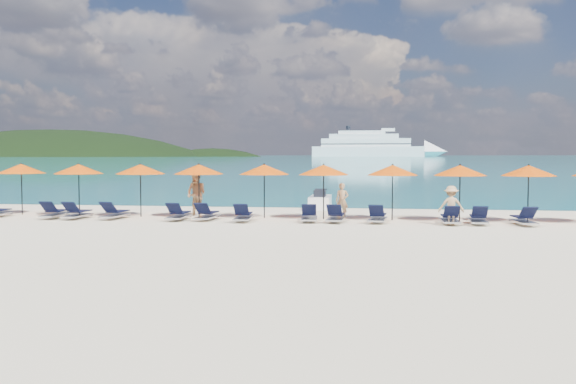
# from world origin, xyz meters

# --- Properties ---
(ground) EXTENTS (1400.00, 1400.00, 0.00)m
(ground) POSITION_xyz_m (0.00, 0.00, 0.00)
(ground) COLOR beige
(sea) EXTENTS (1600.00, 1300.00, 0.01)m
(sea) POSITION_xyz_m (0.00, 660.00, 0.01)
(sea) COLOR #1FA9B2
(sea) RESTS_ON ground
(headland_main) EXTENTS (374.00, 242.00, 126.50)m
(headland_main) POSITION_xyz_m (-300.00, 540.00, -38.00)
(headland_main) COLOR black
(headland_main) RESTS_ON ground
(headland_small) EXTENTS (162.00, 126.00, 85.50)m
(headland_small) POSITION_xyz_m (-150.00, 560.00, -35.00)
(headland_small) COLOR black
(headland_small) RESTS_ON ground
(cruise_ship) EXTENTS (123.46, 24.08, 34.20)m
(cruise_ship) POSITION_xyz_m (4.39, 578.44, 8.90)
(cruise_ship) COLOR white
(cruise_ship) RESTS_ON ground
(jetski) EXTENTS (1.03, 2.62, 0.93)m
(jetski) POSITION_xyz_m (0.67, 9.42, 0.38)
(jetski) COLOR white
(jetski) RESTS_ON ground
(beachgoer_a) EXTENTS (0.54, 0.36, 1.47)m
(beachgoer_a) POSITION_xyz_m (1.97, 4.95, 0.73)
(beachgoer_a) COLOR tan
(beachgoer_a) RESTS_ON ground
(beachgoer_b) EXTENTS (1.06, 0.87, 1.90)m
(beachgoer_b) POSITION_xyz_m (-4.25, 5.10, 0.95)
(beachgoer_b) COLOR tan
(beachgoer_b) RESTS_ON ground
(beachgoer_c) EXTENTS (0.96, 0.45, 1.47)m
(beachgoer_c) POSITION_xyz_m (6.16, 3.19, 0.74)
(beachgoer_c) COLOR tan
(beachgoer_c) RESTS_ON ground
(umbrella_1) EXTENTS (2.10, 2.10, 2.28)m
(umbrella_1) POSITION_xyz_m (-12.06, 4.77, 2.02)
(umbrella_1) COLOR black
(umbrella_1) RESTS_ON ground
(umbrella_2) EXTENTS (2.10, 2.10, 2.28)m
(umbrella_2) POSITION_xyz_m (-9.27, 4.52, 2.02)
(umbrella_2) COLOR black
(umbrella_2) RESTS_ON ground
(umbrella_3) EXTENTS (2.10, 2.10, 2.28)m
(umbrella_3) POSITION_xyz_m (-6.54, 4.59, 2.02)
(umbrella_3) COLOR black
(umbrella_3) RESTS_ON ground
(umbrella_4) EXTENTS (2.10, 2.10, 2.28)m
(umbrella_4) POSITION_xyz_m (-4.03, 4.75, 2.02)
(umbrella_4) COLOR black
(umbrella_4) RESTS_ON ground
(umbrella_5) EXTENTS (2.10, 2.10, 2.28)m
(umbrella_5) POSITION_xyz_m (-1.24, 4.75, 2.02)
(umbrella_5) COLOR black
(umbrella_5) RESTS_ON ground
(umbrella_6) EXTENTS (2.10, 2.10, 2.28)m
(umbrella_6) POSITION_xyz_m (1.23, 4.64, 2.02)
(umbrella_6) COLOR black
(umbrella_6) RESTS_ON ground
(umbrella_7) EXTENTS (2.10, 2.10, 2.28)m
(umbrella_7) POSITION_xyz_m (4.00, 4.62, 2.02)
(umbrella_7) COLOR black
(umbrella_7) RESTS_ON ground
(umbrella_8) EXTENTS (2.10, 2.10, 2.28)m
(umbrella_8) POSITION_xyz_m (6.62, 4.49, 2.02)
(umbrella_8) COLOR black
(umbrella_8) RESTS_ON ground
(umbrella_9) EXTENTS (2.10, 2.10, 2.28)m
(umbrella_9) POSITION_xyz_m (9.20, 4.49, 2.02)
(umbrella_9) COLOR black
(umbrella_9) RESTS_ON ground
(lounger_3) EXTENTS (0.69, 1.72, 0.66)m
(lounger_3) POSITION_xyz_m (-9.81, 3.39, 0.24)
(lounger_3) COLOR silver
(lounger_3) RESTS_ON ground
(lounger_4) EXTENTS (0.65, 1.71, 0.66)m
(lounger_4) POSITION_xyz_m (-8.79, 3.32, 0.24)
(lounger_4) COLOR silver
(lounger_4) RESTS_ON ground
(lounger_5) EXTENTS (0.76, 1.75, 0.66)m
(lounger_5) POSITION_xyz_m (-7.24, 3.50, 0.24)
(lounger_5) COLOR silver
(lounger_5) RESTS_ON ground
(lounger_6) EXTENTS (0.63, 1.70, 0.66)m
(lounger_6) POSITION_xyz_m (-4.49, 3.35, 0.24)
(lounger_6) COLOR silver
(lounger_6) RESTS_ON ground
(lounger_7) EXTENTS (0.71, 1.73, 0.66)m
(lounger_7) POSITION_xyz_m (-3.37, 3.49, 0.24)
(lounger_7) COLOR silver
(lounger_7) RESTS_ON ground
(lounger_8) EXTENTS (0.74, 1.74, 0.66)m
(lounger_8) POSITION_xyz_m (-1.82, 3.24, 0.24)
(lounger_8) COLOR silver
(lounger_8) RESTS_ON ground
(lounger_9) EXTENTS (0.77, 1.75, 0.66)m
(lounger_9) POSITION_xyz_m (0.77, 3.51, 0.24)
(lounger_9) COLOR silver
(lounger_9) RESTS_ON ground
(lounger_10) EXTENTS (0.71, 1.73, 0.66)m
(lounger_10) POSITION_xyz_m (1.82, 3.47, 0.24)
(lounger_10) COLOR silver
(lounger_10) RESTS_ON ground
(lounger_11) EXTENTS (0.78, 1.75, 0.66)m
(lounger_11) POSITION_xyz_m (3.43, 3.54, 0.24)
(lounger_11) COLOR silver
(lounger_11) RESTS_ON ground
(lounger_12) EXTENTS (0.63, 1.70, 0.66)m
(lounger_12) POSITION_xyz_m (6.14, 3.40, 0.24)
(lounger_12) COLOR silver
(lounger_12) RESTS_ON ground
(lounger_13) EXTENTS (0.72, 1.74, 0.66)m
(lounger_13) POSITION_xyz_m (7.20, 3.45, 0.24)
(lounger_13) COLOR silver
(lounger_13) RESTS_ON ground
(lounger_14) EXTENTS (0.79, 1.75, 0.66)m
(lounger_14) POSITION_xyz_m (8.82, 3.41, 0.24)
(lounger_14) COLOR silver
(lounger_14) RESTS_ON ground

